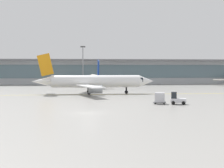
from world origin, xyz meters
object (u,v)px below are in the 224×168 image
object	(u,v)px
gate_airplane_1	(95,79)
cargo_dolly_lead	(160,98)
apron_light_mast_1	(83,64)
taxiing_regional_jet	(94,82)
baggage_tug	(177,99)

from	to	relation	value
gate_airplane_1	cargo_dolly_lead	size ratio (longest dim) A/B	10.59
gate_airplane_1	apron_light_mast_1	size ratio (longest dim) A/B	1.84
taxiing_regional_jet	cargo_dolly_lead	bearing A→B (deg)	-66.17
apron_light_mast_1	gate_airplane_1	bearing A→B (deg)	-72.41
cargo_dolly_lead	apron_light_mast_1	xyz separation A→B (m)	(-12.45, 64.78, 6.80)
gate_airplane_1	baggage_tug	xyz separation A→B (m)	(11.36, -53.44, -1.73)
baggage_tug	gate_airplane_1	bearing A→B (deg)	120.21
cargo_dolly_lead	apron_light_mast_1	distance (m)	66.32
gate_airplane_1	taxiing_regional_jet	distance (m)	29.66
cargo_dolly_lead	taxiing_regional_jet	bearing A→B (deg)	132.24
gate_airplane_1	cargo_dolly_lead	world-z (taller)	gate_airplane_1
taxiing_regional_jet	baggage_tug	world-z (taller)	taxiing_regional_jet
taxiing_regional_jet	baggage_tug	size ratio (longest dim) A/B	10.09
gate_airplane_1	taxiing_regional_jet	size ratio (longest dim) A/B	0.90
taxiing_regional_jet	baggage_tug	distance (m)	27.24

